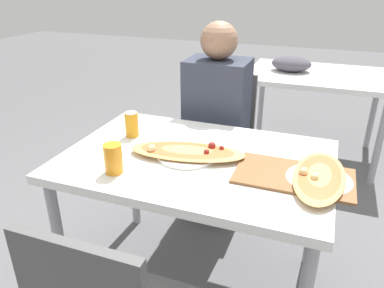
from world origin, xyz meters
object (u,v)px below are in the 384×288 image
(pizza_main, at_px, (187,152))
(soda_can, at_px, (132,124))
(dining_table, at_px, (197,172))
(chair_far_seated, at_px, (221,137))
(pizza_second, at_px, (319,177))
(drink_glass, at_px, (113,159))
(person_seated, at_px, (216,110))

(pizza_main, xyz_separation_m, soda_can, (-0.34, 0.12, 0.04))
(dining_table, xyz_separation_m, soda_can, (-0.38, 0.10, 0.14))
(chair_far_seated, xyz_separation_m, pizza_second, (0.62, -0.77, 0.24))
(dining_table, relative_size, pizza_main, 2.18)
(pizza_main, height_order, soda_can, soda_can)
(pizza_second, bearing_deg, pizza_main, 177.28)
(chair_far_seated, xyz_separation_m, soda_can, (-0.28, -0.63, 0.29))
(chair_far_seated, height_order, drink_glass, chair_far_seated)
(dining_table, xyz_separation_m, person_seated, (-0.10, 0.62, 0.08))
(soda_can, bearing_deg, drink_glass, -72.74)
(soda_can, distance_m, pizza_second, 0.91)
(dining_table, bearing_deg, person_seated, 99.01)
(dining_table, distance_m, soda_can, 0.42)
(chair_far_seated, bearing_deg, soda_can, 65.91)
(pizza_second, bearing_deg, soda_can, 171.04)
(person_seated, bearing_deg, pizza_second, 133.36)
(person_seated, distance_m, pizza_second, 0.90)
(person_seated, relative_size, pizza_second, 2.73)
(person_seated, bearing_deg, chair_far_seated, -90.00)
(chair_far_seated, xyz_separation_m, drink_glass, (-0.17, -0.99, 0.29))
(chair_far_seated, bearing_deg, dining_table, 97.61)
(pizza_main, bearing_deg, chair_far_seated, 94.32)
(chair_far_seated, xyz_separation_m, pizza_main, (0.06, -0.75, 0.24))
(pizza_main, bearing_deg, drink_glass, -133.47)
(chair_far_seated, distance_m, person_seated, 0.25)
(pizza_main, relative_size, soda_can, 4.33)
(drink_glass, xyz_separation_m, pizza_second, (0.79, 0.21, -0.04))
(dining_table, distance_m, pizza_main, 0.11)
(pizza_second, bearing_deg, chair_far_seated, 128.77)
(drink_glass, bearing_deg, pizza_second, 15.08)
(pizza_second, bearing_deg, drink_glass, -164.92)
(dining_table, relative_size, chair_far_seated, 1.30)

